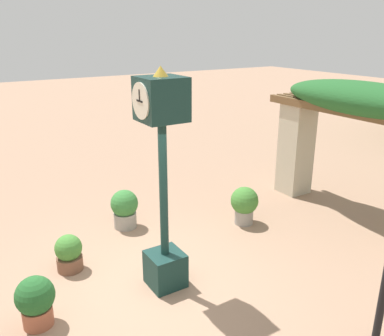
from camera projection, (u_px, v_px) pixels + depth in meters
name	position (u px, v px, depth m)	size (l,w,h in m)	color
ground_plane	(148.00, 286.00, 6.50)	(60.00, 60.00, 0.00)	#9E7A60
pedestal_clock	(163.00, 174.00, 5.95)	(0.61, 0.66, 3.43)	#14332D
pergola	(361.00, 123.00, 8.28)	(4.66, 1.24, 2.92)	#BCB299
potted_plant_near_left	(125.00, 208.00, 8.32)	(0.56, 0.56, 0.81)	gray
potted_plant_near_right	(244.00, 204.00, 8.47)	(0.58, 0.58, 0.81)	gray
potted_plant_far_left	(36.00, 300.00, 5.53)	(0.53, 0.53, 0.75)	#9E563D
potted_plant_far_right	(69.00, 253.00, 6.85)	(0.46, 0.46, 0.64)	brown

